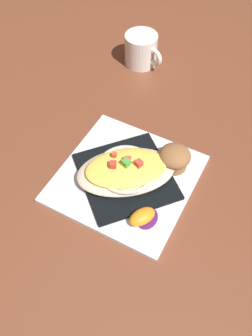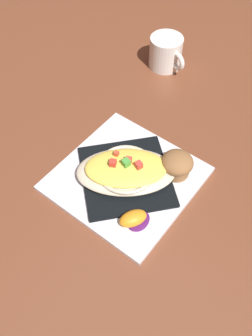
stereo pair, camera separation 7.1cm
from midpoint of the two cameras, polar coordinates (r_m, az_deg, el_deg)
name	(u,v)px [view 2 (the right image)]	position (r m, az deg, el deg)	size (l,w,h in m)	color
ground_plane	(126,180)	(0.74, 2.73, -2.05)	(2.60, 2.60, 0.00)	brown
square_plate	(126,179)	(0.73, 2.75, -1.82)	(0.26, 0.26, 0.01)	white
folded_napkin	(126,176)	(0.73, 2.77, -1.43)	(0.17, 0.18, 0.01)	black
gratin_dish	(126,170)	(0.71, 2.84, -0.49)	(0.22, 0.21, 0.05)	beige
muffin	(177,164)	(0.73, 10.66, 0.39)	(0.06, 0.06, 0.05)	olive
orange_garnish	(134,219)	(0.67, 4.33, -8.08)	(0.05, 0.06, 0.02)	#52195F
coffee_mug	(166,54)	(0.98, 8.34, 17.01)	(0.11, 0.08, 0.08)	white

